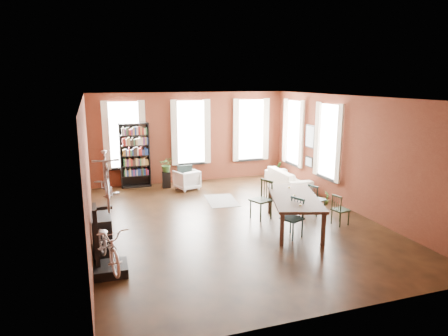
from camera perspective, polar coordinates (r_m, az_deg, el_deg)
name	(u,v)px	position (r m, az deg, el deg)	size (l,w,h in m)	color
room	(234,137)	(10.67, 1.42, 4.52)	(9.00, 9.04, 3.22)	black
dining_table	(294,212)	(10.09, 9.94, -6.22)	(1.09, 2.40, 0.82)	#47362A
dining_chair_a	(292,218)	(9.49, 9.69, -7.10)	(0.43, 0.43, 0.92)	#193737
dining_chair_b	(261,200)	(10.60, 5.30, -4.57)	(0.47, 0.47, 1.03)	black
dining_chair_c	(341,210)	(10.58, 16.31, -5.75)	(0.36, 0.36, 0.79)	#1D2F1B
dining_chair_d	(317,199)	(11.23, 13.10, -4.40)	(0.38, 0.38, 0.83)	#193734
bookshelf	(135,155)	(13.92, -12.60, 1.77)	(1.00, 0.32, 2.20)	black
white_armchair	(187,179)	(13.48, -5.33, -1.54)	(0.70, 0.66, 0.72)	silver
cream_sofa	(288,175)	(13.86, 9.13, -1.06)	(2.08, 0.61, 0.81)	beige
striped_rug	(222,201)	(12.23, -0.35, -4.68)	(0.87, 1.39, 0.01)	black
bike_trainer	(111,269)	(8.12, -15.84, -13.72)	(0.62, 0.62, 0.18)	black
bike_wall_rack	(96,239)	(8.08, -17.77, -9.63)	(0.16, 0.60, 1.30)	black
console_table	(102,234)	(9.01, -17.00, -8.97)	(0.40, 0.80, 0.80)	black
plant_stand	(166,180)	(13.81, -8.23, -1.67)	(0.27, 0.27, 0.54)	black
plant_by_sofa	(277,173)	(15.31, 7.63, -0.78)	(0.33, 0.60, 0.27)	#305F26
plant_small	(326,202)	(12.26, 14.42, -4.71)	(0.22, 0.41, 0.15)	#365F26
bicycle_floor	(107,226)	(7.75, -16.35, -7.90)	(0.56, 0.84, 1.59)	beige
bicycle_hung	(105,162)	(7.67, -16.63, 0.83)	(0.47, 1.00, 1.66)	#A5A8AD
plant_on_stand	(167,166)	(13.71, -8.19, 0.26)	(0.47, 0.53, 0.41)	#2D5421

